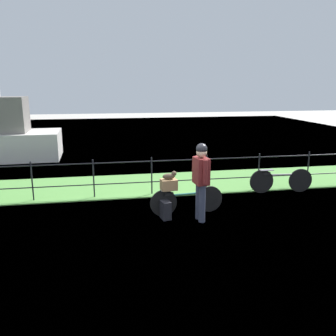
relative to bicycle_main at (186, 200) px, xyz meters
The scene contains 11 objects.
ground_plane 0.76m from the bicycle_main, 146.03° to the right, with size 60.00×60.00×0.00m, color #B2ADA3.
grass_strip 2.57m from the bicycle_main, 103.00° to the left, with size 27.00×2.40×0.03m, color #569342.
harbor_water 9.12m from the bicycle_main, 93.61° to the left, with size 30.00×30.00×0.00m, color #60849E.
iron_fence 1.66m from the bicycle_main, 110.52° to the left, with size 18.04×0.04×1.02m.
bicycle_main is the anchor object (origin of this frame).
wooden_crate 0.57m from the bicycle_main, behind, with size 0.34×0.27×0.24m, color #A87F51.
terrier_dog 0.71m from the bicycle_main, behind, with size 0.32×0.17×0.18m.
cyclist_person 0.83m from the bicycle_main, 63.65° to the right, with size 0.30×0.54×1.68m.
backpack_on_paving 0.56m from the bicycle_main, 157.20° to the right, with size 0.28×0.18×0.40m, color black.
bicycle_parked 3.10m from the bicycle_main, 21.48° to the left, with size 1.73×0.23×0.64m.
moored_boat_near 9.13m from the bicycle_main, 128.38° to the left, with size 4.28×2.32×4.02m.
Camera 1 is at (-1.14, -6.87, 2.84)m, focal length 37.18 mm.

